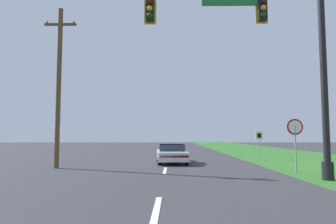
{
  "coord_description": "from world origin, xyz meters",
  "views": [
    {
      "loc": [
        0.38,
        -1.21,
        1.74
      ],
      "look_at": [
        0.0,
        23.78,
        3.74
      ],
      "focal_mm": 32.0,
      "sensor_mm": 36.0,
      "label": 1
    }
  ],
  "objects_px": {
    "car_ahead": "(172,153)",
    "route_sign_post": "(259,139)",
    "utility_pole_near": "(59,84)",
    "stop_sign": "(295,133)",
    "signal_mast": "(276,50)"
  },
  "relations": [
    {
      "from": "route_sign_post",
      "to": "stop_sign",
      "type": "bearing_deg",
      "value": -94.24
    },
    {
      "from": "car_ahead",
      "to": "route_sign_post",
      "type": "xyz_separation_m",
      "value": [
        6.42,
        2.51,
        0.92
      ]
    },
    {
      "from": "car_ahead",
      "to": "utility_pole_near",
      "type": "bearing_deg",
      "value": -152.09
    },
    {
      "from": "car_ahead",
      "to": "route_sign_post",
      "type": "distance_m",
      "value": 6.95
    },
    {
      "from": "signal_mast",
      "to": "route_sign_post",
      "type": "distance_m",
      "value": 11.1
    },
    {
      "from": "car_ahead",
      "to": "stop_sign",
      "type": "bearing_deg",
      "value": -42.69
    },
    {
      "from": "signal_mast",
      "to": "utility_pole_near",
      "type": "bearing_deg",
      "value": 157.01
    },
    {
      "from": "stop_sign",
      "to": "utility_pole_near",
      "type": "xyz_separation_m",
      "value": [
        -12.06,
        2.08,
        2.74
      ]
    },
    {
      "from": "route_sign_post",
      "to": "car_ahead",
      "type": "bearing_deg",
      "value": -158.62
    },
    {
      "from": "stop_sign",
      "to": "route_sign_post",
      "type": "height_order",
      "value": "stop_sign"
    },
    {
      "from": "signal_mast",
      "to": "car_ahead",
      "type": "height_order",
      "value": "signal_mast"
    },
    {
      "from": "route_sign_post",
      "to": "utility_pole_near",
      "type": "height_order",
      "value": "utility_pole_near"
    },
    {
      "from": "signal_mast",
      "to": "stop_sign",
      "type": "xyz_separation_m",
      "value": [
        1.6,
        2.36,
        -3.32
      ]
    },
    {
      "from": "stop_sign",
      "to": "car_ahead",
      "type": "bearing_deg",
      "value": 137.31
    },
    {
      "from": "route_sign_post",
      "to": "utility_pole_near",
      "type": "relative_size",
      "value": 0.23
    }
  ]
}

